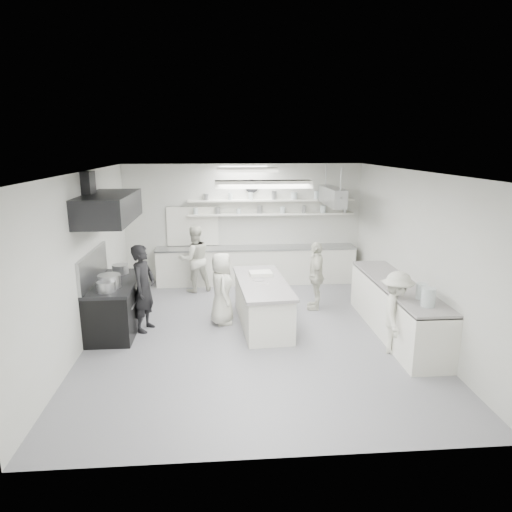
{
  "coord_description": "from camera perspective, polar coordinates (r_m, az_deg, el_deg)",
  "views": [
    {
      "loc": [
        -0.57,
        -7.87,
        3.45
      ],
      "look_at": [
        0.09,
        0.6,
        1.35
      ],
      "focal_mm": 31.57,
      "sensor_mm": 36.0,
      "label": 1
    }
  ],
  "objects": [
    {
      "name": "right_counter",
      "position": [
        8.84,
        17.34,
        -6.49
      ],
      "size": [
        0.74,
        3.3,
        0.94
      ],
      "primitive_type": "cube",
      "color": "white",
      "rests_on": "floor"
    },
    {
      "name": "light_fixture_rear",
      "position": [
        9.7,
        -1.09,
        10.86
      ],
      "size": [
        1.3,
        0.25,
        0.1
      ],
      "primitive_type": "cube",
      "color": "white",
      "rests_on": "ceiling"
    },
    {
      "name": "wall_back",
      "position": [
        11.55,
        -1.56,
        4.16
      ],
      "size": [
        6.0,
        0.04,
        3.0
      ],
      "primitive_type": "cube",
      "color": "beige",
      "rests_on": "floor"
    },
    {
      "name": "light_fixture_front",
      "position": [
        6.12,
        0.94,
        9.08
      ],
      "size": [
        1.3,
        0.25,
        0.1
      ],
      "primitive_type": "cube",
      "color": "white",
      "rests_on": "ceiling"
    },
    {
      "name": "bowl_right",
      "position": [
        8.72,
        16.23,
        -3.24
      ],
      "size": [
        0.26,
        0.26,
        0.05
      ],
      "primitive_type": "imported",
      "rotation": [
        0.0,
        0.0,
        0.28
      ],
      "color": "white",
      "rests_on": "right_counter"
    },
    {
      "name": "pass_through_window",
      "position": [
        11.55,
        -8.02,
        3.77
      ],
      "size": [
        1.3,
        0.04,
        1.0
      ],
      "primitive_type": "cube",
      "color": "black",
      "rests_on": "wall_back"
    },
    {
      "name": "wall_front",
      "position": [
        4.82,
        2.8,
        -10.04
      ],
      "size": [
        6.0,
        0.04,
        3.0
      ],
      "primitive_type": "cube",
      "color": "beige",
      "rests_on": "floor"
    },
    {
      "name": "floor",
      "position": [
        8.62,
        -0.28,
        -9.8
      ],
      "size": [
        6.0,
        7.0,
        0.02
      ],
      "primitive_type": "cube",
      "color": "gray",
      "rests_on": "ground"
    },
    {
      "name": "pot_rack",
      "position": [
        10.65,
        9.63,
        7.49
      ],
      "size": [
        0.3,
        1.6,
        0.4
      ],
      "primitive_type": "cube",
      "color": "#A2A3A5",
      "rests_on": "ceiling"
    },
    {
      "name": "bowl_island_a",
      "position": [
        8.86,
        0.33,
        -3.14
      ],
      "size": [
        0.3,
        0.3,
        0.06
      ],
      "primitive_type": "imported",
      "rotation": [
        0.0,
        0.0,
        -0.3
      ],
      "color": "#A2A3A5",
      "rests_on": "prep_island"
    },
    {
      "name": "exhaust_hood",
      "position": [
        8.58,
        -18.18,
        5.83
      ],
      "size": [
        0.85,
        2.0,
        0.5
      ],
      "primitive_type": "cube",
      "color": "black",
      "rests_on": "wall_left"
    },
    {
      "name": "wall_clock",
      "position": [
        11.4,
        -0.57,
        8.85
      ],
      "size": [
        0.32,
        0.05,
        0.32
      ],
      "primitive_type": "cylinder",
      "rotation": [
        1.57,
        0.0,
        0.0
      ],
      "color": "white",
      "rests_on": "wall_back"
    },
    {
      "name": "cook_right",
      "position": [
        7.97,
        17.32,
        -6.87
      ],
      "size": [
        0.86,
        1.06,
        1.43
      ],
      "primitive_type": "imported",
      "rotation": [
        0.0,
        0.0,
        1.15
      ],
      "color": "silver",
      "rests_on": "floor"
    },
    {
      "name": "wall_right",
      "position": [
        8.86,
        19.45,
        0.36
      ],
      "size": [
        0.04,
        7.0,
        3.0
      ],
      "primitive_type": "cube",
      "color": "beige",
      "rests_on": "floor"
    },
    {
      "name": "shelf_upper",
      "position": [
        11.39,
        2.0,
        7.07
      ],
      "size": [
        4.2,
        0.26,
        0.04
      ],
      "primitive_type": "cube",
      "color": "white",
      "rests_on": "wall_back"
    },
    {
      "name": "cook_island_right",
      "position": [
        9.7,
        7.62,
        -2.47
      ],
      "size": [
        0.54,
        0.92,
        1.48
      ],
      "primitive_type": "imported",
      "rotation": [
        0.0,
        0.0,
        -1.79
      ],
      "color": "silver",
      "rests_on": "floor"
    },
    {
      "name": "stove",
      "position": [
        9.03,
        -17.27,
        -6.19
      ],
      "size": [
        0.8,
        1.8,
        0.9
      ],
      "primitive_type": "cube",
      "color": "black",
      "rests_on": "floor"
    },
    {
      "name": "ceiling",
      "position": [
        7.9,
        -0.3,
        10.68
      ],
      "size": [
        6.0,
        7.0,
        0.02
      ],
      "primitive_type": "cube",
      "color": "silver",
      "rests_on": "wall_back"
    },
    {
      "name": "shelf_lower",
      "position": [
        11.44,
        1.98,
        5.33
      ],
      "size": [
        4.2,
        0.26,
        0.04
      ],
      "primitive_type": "cube",
      "color": "white",
      "rests_on": "wall_back"
    },
    {
      "name": "bowl_island_b",
      "position": [
        8.63,
        1.01,
        -3.62
      ],
      "size": [
        0.19,
        0.19,
        0.06
      ],
      "primitive_type": "imported",
      "rotation": [
        0.0,
        0.0,
        -0.07
      ],
      "color": "white",
      "rests_on": "prep_island"
    },
    {
      "name": "wall_left",
      "position": [
        8.46,
        -21.0,
        -0.39
      ],
      "size": [
        0.04,
        7.0,
        3.0
      ],
      "primitive_type": "cube",
      "color": "beige",
      "rests_on": "floor"
    },
    {
      "name": "back_counter",
      "position": [
        11.5,
        0.04,
        -1.19
      ],
      "size": [
        5.0,
        0.6,
        0.92
      ],
      "primitive_type": "cube",
      "color": "white",
      "rests_on": "floor"
    },
    {
      "name": "cook_back",
      "position": [
        10.85,
        -7.78,
        -0.36
      ],
      "size": [
        0.94,
        0.84,
        1.61
      ],
      "primitive_type": "imported",
      "rotation": [
        0.0,
        0.0,
        -2.8
      ],
      "color": "silver",
      "rests_on": "floor"
    },
    {
      "name": "stove_pot",
      "position": [
        8.5,
        -18.09,
        -3.2
      ],
      "size": [
        0.4,
        0.4,
        0.29
      ],
      "primitive_type": "cylinder",
      "color": "#A2A3A5",
      "rests_on": "stove"
    },
    {
      "name": "prep_island",
      "position": [
        8.9,
        0.8,
        -6.07
      ],
      "size": [
        0.99,
        2.3,
        0.83
      ],
      "primitive_type": "cube",
      "rotation": [
        0.0,
        0.0,
        0.07
      ],
      "color": "white",
      "rests_on": "floor"
    },
    {
      "name": "cook_stove",
      "position": [
        8.73,
        -14.04,
        -3.98
      ],
      "size": [
        0.56,
        0.7,
        1.67
      ],
      "primitive_type": "imported",
      "rotation": [
        0.0,
        0.0,
        1.28
      ],
      "color": "black",
      "rests_on": "floor"
    },
    {
      "name": "cook_island_left",
      "position": [
        8.86,
        -4.37,
        -4.12
      ],
      "size": [
        0.52,
        0.74,
        1.44
      ],
      "primitive_type": "imported",
      "rotation": [
        0.0,
        0.0,
        1.66
      ],
      "color": "silver",
      "rests_on": "floor"
    }
  ]
}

